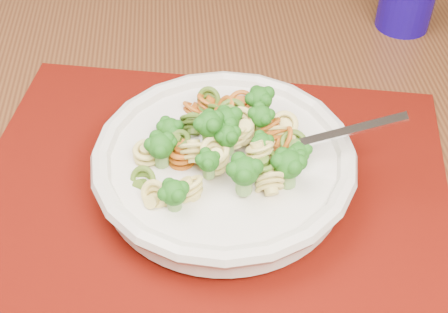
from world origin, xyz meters
name	(u,v)px	position (x,y,z in m)	size (l,w,h in m)	color
dining_table	(223,174)	(0.06, 0.49, 0.67)	(1.50, 1.15, 0.78)	#583218
placemat	(210,193)	(0.00, 0.36, 0.78)	(0.49, 0.38, 0.00)	#520C03
pasta_bowl	(224,163)	(0.02, 0.37, 0.81)	(0.27, 0.27, 0.05)	silver
pasta_broccoli_heap	(224,152)	(0.02, 0.37, 0.83)	(0.22, 0.22, 0.06)	#D1C067
fork	(271,151)	(0.07, 0.36, 0.83)	(0.19, 0.02, 0.01)	silver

